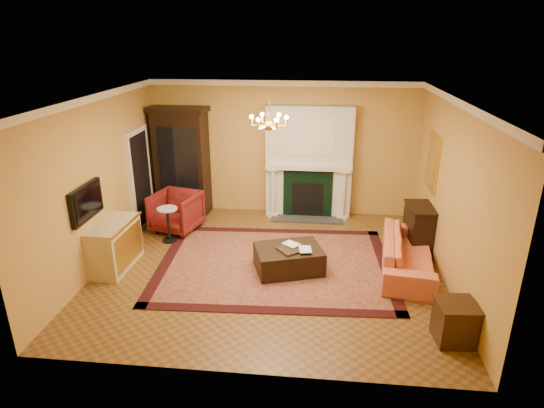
# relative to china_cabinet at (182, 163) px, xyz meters

# --- Properties ---
(floor) EXTENTS (6.00, 5.50, 0.02)m
(floor) POSITION_rel_china_cabinet_xyz_m (2.27, -2.49, -1.18)
(floor) COLOR brown
(floor) RESTS_ON ground
(ceiling) EXTENTS (6.00, 5.50, 0.02)m
(ceiling) POSITION_rel_china_cabinet_xyz_m (2.27, -2.49, 1.84)
(ceiling) COLOR white
(ceiling) RESTS_ON wall_back
(wall_back) EXTENTS (6.00, 0.02, 3.00)m
(wall_back) POSITION_rel_china_cabinet_xyz_m (2.27, 0.27, 0.33)
(wall_back) COLOR #CD9249
(wall_back) RESTS_ON floor
(wall_front) EXTENTS (6.00, 0.02, 3.00)m
(wall_front) POSITION_rel_china_cabinet_xyz_m (2.27, -5.25, 0.33)
(wall_front) COLOR #CD9249
(wall_front) RESTS_ON floor
(wall_left) EXTENTS (0.02, 5.50, 3.00)m
(wall_left) POSITION_rel_china_cabinet_xyz_m (-0.74, -2.49, 0.33)
(wall_left) COLOR #CD9249
(wall_left) RESTS_ON floor
(wall_right) EXTENTS (0.02, 5.50, 3.00)m
(wall_right) POSITION_rel_china_cabinet_xyz_m (5.28, -2.49, 0.33)
(wall_right) COLOR #CD9249
(wall_right) RESTS_ON floor
(fireplace) EXTENTS (1.90, 0.70, 2.50)m
(fireplace) POSITION_rel_china_cabinet_xyz_m (2.87, 0.08, 0.03)
(fireplace) COLOR silver
(fireplace) RESTS_ON wall_back
(crown_molding) EXTENTS (6.00, 5.50, 0.12)m
(crown_molding) POSITION_rel_china_cabinet_xyz_m (2.27, -1.53, 1.77)
(crown_molding) COLOR white
(crown_molding) RESTS_ON ceiling
(doorway) EXTENTS (0.08, 1.05, 2.10)m
(doorway) POSITION_rel_china_cabinet_xyz_m (-0.69, -0.79, -0.12)
(doorway) COLOR silver
(doorway) RESTS_ON wall_left
(tv_panel) EXTENTS (0.09, 0.95, 0.58)m
(tv_panel) POSITION_rel_china_cabinet_xyz_m (-0.68, -3.09, 0.18)
(tv_panel) COLOR black
(tv_panel) RESTS_ON wall_left
(gilt_mirror) EXTENTS (0.06, 0.76, 1.05)m
(gilt_mirror) POSITION_rel_china_cabinet_xyz_m (5.23, -1.09, 0.48)
(gilt_mirror) COLOR gold
(gilt_mirror) RESTS_ON wall_right
(chandelier) EXTENTS (0.63, 0.55, 0.53)m
(chandelier) POSITION_rel_china_cabinet_xyz_m (2.27, -2.49, 1.44)
(chandelier) COLOR gold
(chandelier) RESTS_ON ceiling
(oriental_rug) EXTENTS (4.31, 3.32, 0.02)m
(oriental_rug) POSITION_rel_china_cabinet_xyz_m (2.36, -2.40, -1.16)
(oriental_rug) COLOR #4F1111
(oriental_rug) RESTS_ON floor
(china_cabinet) EXTENTS (1.22, 0.66, 2.33)m
(china_cabinet) POSITION_rel_china_cabinet_xyz_m (0.00, 0.00, 0.00)
(china_cabinet) COLOR black
(china_cabinet) RESTS_ON floor
(wingback_armchair) EXTENTS (1.08, 1.04, 0.92)m
(wingback_armchair) POSITION_rel_china_cabinet_xyz_m (0.13, -1.07, -0.71)
(wingback_armchair) COLOR maroon
(wingback_armchair) RESTS_ON floor
(pedestal_table) EXTENTS (0.40, 0.40, 0.72)m
(pedestal_table) POSITION_rel_china_cabinet_xyz_m (0.15, -1.64, -0.75)
(pedestal_table) COLOR black
(pedestal_table) RESTS_ON floor
(commode) EXTENTS (0.58, 1.16, 0.85)m
(commode) POSITION_rel_china_cabinet_xyz_m (-0.46, -2.77, -0.74)
(commode) COLOR beige
(commode) RESTS_ON floor
(coral_sofa) EXTENTS (0.91, 2.23, 0.85)m
(coral_sofa) POSITION_rel_china_cabinet_xyz_m (4.70, -2.33, -0.74)
(coral_sofa) COLOR #D06942
(coral_sofa) RESTS_ON floor
(end_table) EXTENTS (0.52, 0.52, 0.56)m
(end_table) POSITION_rel_china_cabinet_xyz_m (4.99, -4.30, -0.89)
(end_table) COLOR #38230F
(end_table) RESTS_ON floor
(console_table) EXTENTS (0.50, 0.80, 0.86)m
(console_table) POSITION_rel_china_cabinet_xyz_m (5.05, -1.47, -0.74)
(console_table) COLOR black
(console_table) RESTS_ON floor
(leather_ottoman) EXTENTS (1.33, 1.13, 0.42)m
(leather_ottoman) POSITION_rel_china_cabinet_xyz_m (2.62, -2.58, -0.94)
(leather_ottoman) COLOR black
(leather_ottoman) RESTS_ON oriental_rug
(ottoman_tray) EXTENTS (0.62, 0.60, 0.03)m
(ottoman_tray) POSITION_rel_china_cabinet_xyz_m (2.70, -2.63, -0.71)
(ottoman_tray) COLOR black
(ottoman_tray) RESTS_ON leather_ottoman
(book_a) EXTENTS (0.15, 0.18, 0.28)m
(book_a) POSITION_rel_china_cabinet_xyz_m (2.59, -2.60, -0.56)
(book_a) COLOR gray
(book_a) RESTS_ON ottoman_tray
(book_b) EXTENTS (0.21, 0.05, 0.28)m
(book_b) POSITION_rel_china_cabinet_xyz_m (2.81, -2.71, -0.56)
(book_b) COLOR gray
(book_b) RESTS_ON ottoman_tray
(topiary_left) EXTENTS (0.15, 0.15, 0.41)m
(topiary_left) POSITION_rel_china_cabinet_xyz_m (2.19, 0.04, 0.29)
(topiary_left) COLOR gray
(topiary_left) RESTS_ON fireplace
(topiary_right) EXTENTS (0.16, 0.16, 0.44)m
(topiary_right) POSITION_rel_china_cabinet_xyz_m (3.62, 0.04, 0.30)
(topiary_right) COLOR gray
(topiary_right) RESTS_ON fireplace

